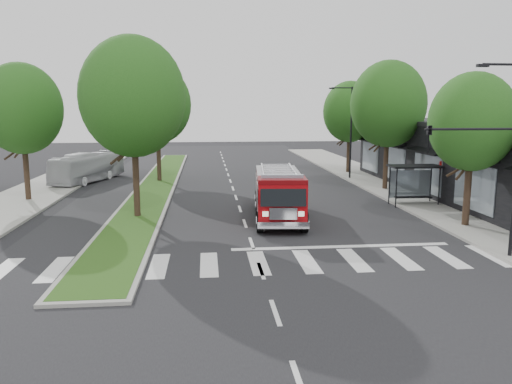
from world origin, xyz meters
TOP-DOWN VIEW (x-y plane):
  - ground at (0.00, 0.00)m, footprint 140.00×140.00m
  - sidewalk_right at (12.50, 10.00)m, footprint 5.00×80.00m
  - sidewalk_left at (-14.50, 10.00)m, footprint 5.00×80.00m
  - median at (-6.00, 18.00)m, footprint 3.00×50.00m
  - storefront_row at (17.00, 10.00)m, footprint 8.00×30.00m
  - bus_shelter at (11.20, 8.15)m, footprint 3.20×1.60m
  - tree_right_near at (11.50, 2.00)m, footprint 4.40×4.40m
  - tree_right_mid at (11.50, 14.00)m, footprint 5.60×5.60m
  - tree_right_far at (11.50, 24.00)m, footprint 5.00×5.00m
  - tree_median_near at (-6.00, 6.00)m, footprint 5.80×5.80m
  - tree_median_far at (-6.00, 20.00)m, footprint 5.60×5.60m
  - tree_left_mid at (-14.00, 12.00)m, footprint 5.20×5.20m
  - streetlight_right_near at (9.61, -3.50)m, footprint 4.08×0.22m
  - streetlight_right_far at (10.35, 20.00)m, footprint 2.11×0.20m
  - fire_engine at (2.01, 5.14)m, footprint 3.24×8.58m
  - city_bus at (-12.00, 20.89)m, footprint 4.72×9.08m

SIDE VIEW (x-z plane):
  - ground at x=0.00m, z-range 0.00..0.00m
  - sidewalk_right at x=12.50m, z-range 0.00..0.15m
  - sidewalk_left at x=-14.50m, z-range 0.00..0.15m
  - median at x=-6.00m, z-range 0.00..0.16m
  - city_bus at x=-12.00m, z-range 0.00..2.47m
  - fire_engine at x=2.01m, z-range -0.06..2.85m
  - bus_shelter at x=11.20m, z-range 0.73..3.34m
  - storefront_row at x=17.00m, z-range 0.00..5.00m
  - streetlight_right_far at x=10.35m, z-range 0.48..8.48m
  - streetlight_right_near at x=9.61m, z-range 0.67..8.67m
  - tree_right_near at x=11.50m, z-range 1.48..9.53m
  - tree_right_far at x=11.50m, z-range 1.47..10.20m
  - tree_left_mid at x=-14.00m, z-range 1.58..10.74m
  - tree_right_mid at x=11.50m, z-range 1.63..11.35m
  - tree_median_far at x=-6.00m, z-range 1.63..11.35m
  - tree_median_near at x=-6.00m, z-range 1.73..11.89m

